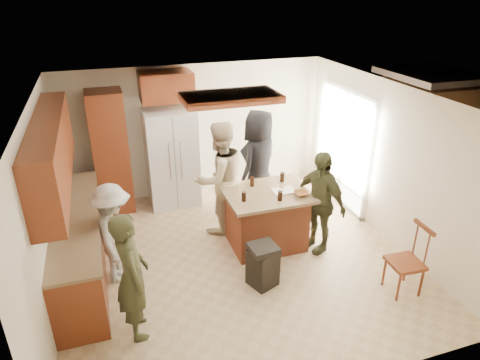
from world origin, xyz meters
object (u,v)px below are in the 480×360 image
object	(u,v)px
person_front_left	(132,276)
person_side_right	(319,202)
person_counter	(114,234)
refrigerator	(172,158)
person_behind_left	(220,178)
kitchen_island	(266,218)
trash_bin	(263,265)
spindle_chair	(407,262)
person_behind_right	(259,163)

from	to	relation	value
person_front_left	person_side_right	xyz separation A→B (m)	(2.87, 0.93, 0.01)
person_counter	refrigerator	size ratio (longest dim) A/B	0.81
person_side_right	refrigerator	xyz separation A→B (m)	(-1.84, 2.24, 0.09)
person_front_left	person_behind_left	distance (m)	2.50
kitchen_island	trash_bin	bearing A→B (deg)	-113.95
kitchen_island	person_counter	bearing A→B (deg)	-176.20
person_behind_left	kitchen_island	xyz separation A→B (m)	(0.55, -0.66, -0.48)
person_front_left	person_side_right	distance (m)	3.01
trash_bin	spindle_chair	world-z (taller)	spindle_chair
trash_bin	person_counter	bearing A→B (deg)	157.87
person_counter	person_behind_right	bearing A→B (deg)	-61.25
person_counter	kitchen_island	xyz separation A→B (m)	(2.29, 0.15, -0.25)
person_front_left	kitchen_island	size ratio (longest dim) A/B	1.26
person_counter	trash_bin	distance (m)	2.07
person_side_right	trash_bin	size ratio (longest dim) A/B	2.59
person_front_left	trash_bin	size ratio (longest dim) A/B	2.57
person_behind_left	person_side_right	size ratio (longest dim) A/B	1.17
person_behind_left	person_counter	bearing A→B (deg)	6.16
person_behind_right	trash_bin	size ratio (longest dim) A/B	3.01
person_counter	trash_bin	size ratio (longest dim) A/B	2.31
person_front_left	spindle_chair	distance (m)	3.54
trash_bin	spindle_chair	distance (m)	1.91
refrigerator	trash_bin	xyz separation A→B (m)	(0.71, -2.82, -0.58)
person_behind_left	trash_bin	world-z (taller)	person_behind_left
person_counter	trash_bin	world-z (taller)	person_counter
person_counter	kitchen_island	world-z (taller)	person_counter
person_counter	spindle_chair	xyz separation A→B (m)	(3.64, -1.49, -0.27)
refrigerator	kitchen_island	distance (m)	2.25
person_counter	spindle_chair	distance (m)	3.95
person_side_right	person_behind_right	bearing A→B (deg)	177.73
person_behind_left	spindle_chair	world-z (taller)	person_behind_left
person_front_left	kitchen_island	xyz separation A→B (m)	(2.14, 1.27, -0.33)
person_counter	refrigerator	distance (m)	2.37
person_behind_right	trash_bin	xyz separation A→B (m)	(-0.68, -2.00, -0.63)
person_side_right	person_counter	bearing A→B (deg)	-113.30
refrigerator	spindle_chair	world-z (taller)	refrigerator
refrigerator	kitchen_island	bearing A→B (deg)	-59.53
refrigerator	trash_bin	distance (m)	2.97
person_side_right	trash_bin	bearing A→B (deg)	-82.52
person_front_left	kitchen_island	distance (m)	2.51
person_behind_left	person_behind_right	size ratio (longest dim) A/B	1.00
person_counter	refrigerator	xyz separation A→B (m)	(1.17, 2.06, 0.17)
person_behind_right	person_side_right	size ratio (longest dim) A/B	1.16
person_behind_left	spindle_chair	bearing A→B (deg)	110.68
person_side_right	spindle_chair	bearing A→B (deg)	6.17
person_behind_left	person_side_right	xyz separation A→B (m)	(1.28, -1.00, -0.14)
person_side_right	kitchen_island	size ratio (longest dim) A/B	1.27
person_front_left	refrigerator	distance (m)	3.33
person_front_left	person_counter	size ratio (longest dim) A/B	1.11
refrigerator	person_counter	bearing A→B (deg)	-119.59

